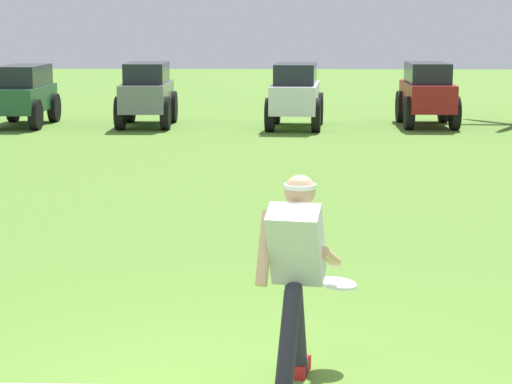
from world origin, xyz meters
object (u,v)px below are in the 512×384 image
(parked_car_slot_b, at_px, (24,93))
(parked_car_slot_d, at_px, (295,94))
(frisbee_in_flight, at_px, (338,284))
(parked_car_slot_c, at_px, (147,93))
(parked_car_slot_e, at_px, (427,92))
(frisbee_thrower, at_px, (296,270))

(parked_car_slot_b, height_order, parked_car_slot_d, parked_car_slot_d)
(frisbee_in_flight, xyz_separation_m, parked_car_slot_b, (-6.18, 15.23, 0.16))
(frisbee_in_flight, distance_m, parked_car_slot_b, 16.43)
(parked_car_slot_c, distance_m, parked_car_slot_d, 3.30)
(frisbee_in_flight, height_order, parked_car_slot_e, parked_car_slot_e)
(frisbee_in_flight, distance_m, parked_car_slot_e, 15.67)
(parked_car_slot_e, bearing_deg, parked_car_slot_b, -178.78)
(parked_car_slot_b, height_order, parked_car_slot_e, parked_car_slot_e)
(parked_car_slot_b, relative_size, parked_car_slot_e, 1.03)
(frisbee_in_flight, xyz_separation_m, parked_car_slot_e, (2.81, 15.42, 0.18))
(parked_car_slot_b, distance_m, parked_car_slot_d, 6.05)
(parked_car_slot_b, distance_m, parked_car_slot_e, 8.98)
(frisbee_in_flight, relative_size, parked_car_slot_c, 0.14)
(parked_car_slot_b, xyz_separation_m, parked_car_slot_c, (2.75, 0.01, 0.02))
(frisbee_thrower, xyz_separation_m, parked_car_slot_b, (-5.87, 15.74, -0.07))
(parked_car_slot_b, distance_m, parked_car_slot_c, 2.75)
(parked_car_slot_d, bearing_deg, parked_car_slot_e, 8.94)
(frisbee_thrower, height_order, parked_car_slot_c, frisbee_thrower)
(parked_car_slot_b, bearing_deg, parked_car_slot_d, -2.56)
(frisbee_thrower, height_order, frisbee_in_flight, frisbee_thrower)
(frisbee_thrower, xyz_separation_m, parked_car_slot_e, (3.11, 15.93, -0.05))
(parked_car_slot_c, xyz_separation_m, parked_car_slot_e, (6.23, 0.18, 0.00))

